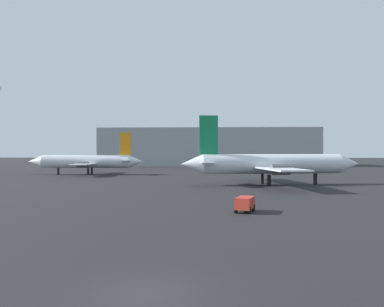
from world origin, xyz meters
The scene contains 5 objects.
ground_plane centered at (0.00, 0.00, 0.00)m, with size 600.00×600.00×0.00m, color #232326.
airplane_on_taxiway centered at (11.73, 46.59, 3.27)m, with size 28.95×26.33×10.76m.
airplane_distant centered at (-25.50, 70.93, 2.96)m, with size 25.85×19.50×9.50m.
baggage_cart centered at (5.38, 19.31, 0.76)m, with size 1.99×2.68×1.30m.
terminal_building centered at (1.45, 130.06, 6.72)m, with size 76.93×27.88×13.44m, color #999EA3.
Camera 1 is at (2.48, -13.90, 5.25)m, focal length 35.86 mm.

